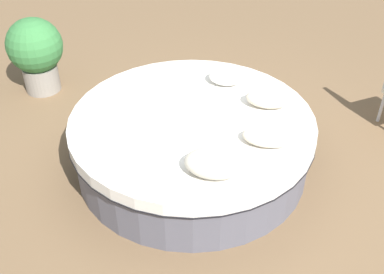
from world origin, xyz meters
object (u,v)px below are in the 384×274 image
at_px(round_bed, 192,141).
at_px(throw_pillow_0, 214,163).
at_px(planter, 36,51).
at_px(throw_pillow_3, 226,76).
at_px(throw_pillow_2, 268,98).
at_px(throw_pillow_1, 267,137).

height_order(round_bed, throw_pillow_0, throw_pillow_0).
xyz_separation_m(throw_pillow_0, planter, (-2.74, 2.04, -0.15)).
bearing_deg(round_bed, throw_pillow_0, -66.18).
relative_size(throw_pillow_3, planter, 0.39).
distance_m(throw_pillow_0, planter, 3.42).
distance_m(throw_pillow_0, throw_pillow_3, 1.60).
distance_m(throw_pillow_0, throw_pillow_2, 1.26).
relative_size(round_bed, throw_pillow_2, 5.53).
xyz_separation_m(round_bed, planter, (-2.38, 1.22, 0.27)).
bearing_deg(throw_pillow_2, round_bed, -154.00).
height_order(throw_pillow_2, planter, planter).
xyz_separation_m(round_bed, throw_pillow_0, (0.36, -0.82, 0.42)).
distance_m(throw_pillow_2, planter, 3.26).
distance_m(throw_pillow_2, throw_pillow_3, 0.66).
height_order(throw_pillow_2, throw_pillow_3, throw_pillow_2).
bearing_deg(round_bed, planter, 152.88).
relative_size(throw_pillow_0, planter, 0.52).
height_order(throw_pillow_1, throw_pillow_2, throw_pillow_2).
relative_size(round_bed, planter, 2.49).
relative_size(round_bed, throw_pillow_1, 5.39).
bearing_deg(throw_pillow_1, throw_pillow_0, -130.17).
xyz_separation_m(throw_pillow_0, throw_pillow_2, (0.41, 1.19, -0.00)).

